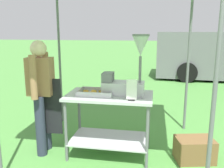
{
  "coord_description": "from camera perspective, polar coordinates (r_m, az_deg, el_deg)",
  "views": [
    {
      "loc": [
        0.36,
        -2.33,
        1.74
      ],
      "look_at": [
        -0.23,
        1.03,
        0.98
      ],
      "focal_mm": 39.1,
      "sensor_mm": 36.0,
      "label": 1
    }
  ],
  "objects": [
    {
      "name": "vendor",
      "position": [
        3.53,
        -16.14,
        -1.73
      ],
      "size": [
        0.46,
        0.53,
        1.61
      ],
      "color": "#2D3347",
      "rests_on": "ground"
    },
    {
      "name": "menu_sign",
      "position": [
        3.03,
        4.6,
        -1.78
      ],
      "size": [
        0.13,
        0.05,
        0.27
      ],
      "color": "black",
      "rests_on": "donut_cart"
    },
    {
      "name": "donut_fryer",
      "position": [
        3.25,
        3.49,
        1.99
      ],
      "size": [
        0.61,
        0.28,
        0.81
      ],
      "color": "#B7B7BC",
      "rests_on": "donut_cart"
    },
    {
      "name": "supply_crate",
      "position": [
        3.6,
        18.7,
        -14.31
      ],
      "size": [
        0.56,
        0.44,
        0.32
      ],
      "color": "brown",
      "rests_on": "ground"
    },
    {
      "name": "donut_cart",
      "position": [
        3.4,
        -0.59,
        -6.5
      ],
      "size": [
        1.17,
        0.69,
        0.88
      ],
      "color": "#B7B7BC",
      "rests_on": "ground"
    },
    {
      "name": "donut_tray",
      "position": [
        3.32,
        -3.73,
        -2.17
      ],
      "size": [
        0.48,
        0.32,
        0.07
      ],
      "color": "#B7B7BC",
      "rests_on": "donut_cart"
    },
    {
      "name": "ground_plane",
      "position": [
        8.52,
        7.37,
        0.55
      ],
      "size": [
        70.0,
        70.0,
        0.0
      ],
      "primitive_type": "plane",
      "color": "#519342"
    }
  ]
}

